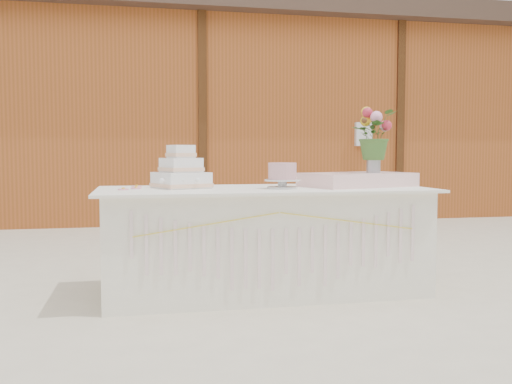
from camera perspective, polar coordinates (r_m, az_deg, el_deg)
ground at (r=4.28m, az=0.83°, el=-9.93°), size 80.00×80.00×0.00m
barn at (r=10.11m, az=-6.73°, el=7.63°), size 12.60×4.60×3.30m
cake_table at (r=4.20m, az=0.85°, el=-4.82°), size 2.40×1.00×0.77m
wedding_cake at (r=4.19m, az=-7.50°, el=1.85°), size 0.46×0.46×0.31m
pink_cake_stand at (r=4.09m, az=2.65°, el=1.79°), size 0.26×0.26×0.19m
satin_runner at (r=4.43m, az=10.12°, el=1.23°), size 0.92×0.70×0.10m
flower_vase at (r=4.49m, az=11.66°, el=2.84°), size 0.11×0.11×0.15m
bouquet at (r=4.49m, az=11.71°, el=6.22°), size 0.46×0.45×0.38m
loose_flowers at (r=4.17m, az=-12.62°, el=0.45°), size 0.29×0.40×0.02m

